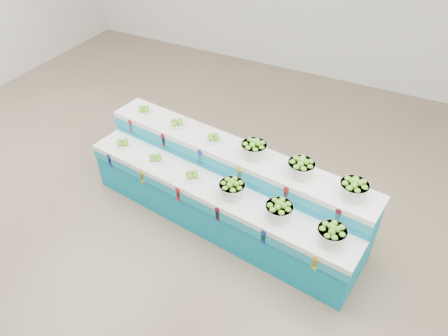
{
  "coord_description": "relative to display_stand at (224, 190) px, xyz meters",
  "views": [
    {
      "loc": [
        2.62,
        -3.29,
        4.22
      ],
      "look_at": [
        0.75,
        0.36,
        0.87
      ],
      "focal_mm": 34.35,
      "sensor_mm": 36.0,
      "label": 1
    }
  ],
  "objects": [
    {
      "name": "basket_upper_left",
      "position": [
        0.31,
        0.2,
        0.63
      ],
      "size": [
        0.36,
        0.36,
        0.23
      ],
      "primitive_type": null,
      "rotation": [
        0.0,
        0.0,
        -0.13
      ],
      "color": "silver",
      "rests_on": "display_stand"
    },
    {
      "name": "plate_lower_right",
      "position": [
        -0.35,
        -0.19,
        0.26
      ],
      "size": [
        0.25,
        0.25,
        0.09
      ],
      "primitive_type": "cylinder",
      "rotation": [
        0.0,
        0.0,
        -0.13
      ],
      "color": "white",
      "rests_on": "display_stand"
    },
    {
      "name": "display_stand",
      "position": [
        0.0,
        0.0,
        0.0
      ],
      "size": [
        3.89,
        1.47,
        1.02
      ],
      "primitive_type": null,
      "rotation": [
        0.0,
        0.0,
        -0.13
      ],
      "color": "#0C8AAE",
      "rests_on": "ground"
    },
    {
      "name": "basket_lower_mid",
      "position": [
        0.87,
        -0.35,
        0.33
      ],
      "size": [
        0.36,
        0.36,
        0.23
      ],
      "primitive_type": null,
      "rotation": [
        0.0,
        0.0,
        -0.13
      ],
      "color": "silver",
      "rests_on": "display_stand"
    },
    {
      "name": "basket_lower_left",
      "position": [
        0.24,
        -0.27,
        0.33
      ],
      "size": [
        0.36,
        0.36,
        0.23
      ],
      "primitive_type": null,
      "rotation": [
        0.0,
        0.0,
        -0.13
      ],
      "color": "silver",
      "rests_on": "display_stand"
    },
    {
      "name": "plate_lower_mid",
      "position": [
        -0.96,
        -0.11,
        0.26
      ],
      "size": [
        0.25,
        0.25,
        0.09
      ],
      "primitive_type": "cylinder",
      "rotation": [
        0.0,
        0.0,
        -0.13
      ],
      "color": "white",
      "rests_on": "display_stand"
    },
    {
      "name": "basket_lower_right",
      "position": [
        1.49,
        -0.43,
        0.33
      ],
      "size": [
        0.36,
        0.36,
        0.23
      ],
      "primitive_type": null,
      "rotation": [
        0.0,
        0.0,
        -0.13
      ],
      "color": "silver",
      "rests_on": "display_stand"
    },
    {
      "name": "basket_upper_mid",
      "position": [
        0.93,
        0.11,
        0.63
      ],
      "size": [
        0.36,
        0.36,
        0.23
      ],
      "primitive_type": null,
      "rotation": [
        0.0,
        0.0,
        -0.13
      ],
      "color": "silver",
      "rests_on": "display_stand"
    },
    {
      "name": "plate_upper_left",
      "position": [
        -1.49,
        0.43,
        0.56
      ],
      "size": [
        0.25,
        0.25,
        0.09
      ],
      "primitive_type": "cylinder",
      "rotation": [
        0.0,
        0.0,
        -0.13
      ],
      "color": "white",
      "rests_on": "display_stand"
    },
    {
      "name": "basket_upper_right",
      "position": [
        1.56,
        0.03,
        0.63
      ],
      "size": [
        0.36,
        0.36,
        0.23
      ],
      "primitive_type": null,
      "rotation": [
        0.0,
        0.0,
        -0.13
      ],
      "color": "silver",
      "rests_on": "display_stand"
    },
    {
      "name": "ground",
      "position": [
        -0.75,
        -0.36,
        -0.51
      ],
      "size": [
        10.0,
        10.0,
        0.0
      ],
      "primitive_type": "plane",
      "color": "#74644A",
      "rests_on": "ground"
    },
    {
      "name": "plate_lower_left",
      "position": [
        -1.55,
        -0.03,
        0.26
      ],
      "size": [
        0.25,
        0.25,
        0.09
      ],
      "primitive_type": "cylinder",
      "rotation": [
        0.0,
        0.0,
        -0.13
      ],
      "color": "white",
      "rests_on": "display_stand"
    },
    {
      "name": "plate_upper_right",
      "position": [
        -0.29,
        0.27,
        0.56
      ],
      "size": [
        0.25,
        0.25,
        0.09
      ],
      "primitive_type": "cylinder",
      "rotation": [
        0.0,
        0.0,
        -0.13
      ],
      "color": "white",
      "rests_on": "display_stand"
    },
    {
      "name": "plate_upper_mid",
      "position": [
        -0.9,
        0.35,
        0.56
      ],
      "size": [
        0.25,
        0.25,
        0.09
      ],
      "primitive_type": "cylinder",
      "rotation": [
        0.0,
        0.0,
        -0.13
      ],
      "color": "white",
      "rests_on": "display_stand"
    }
  ]
}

